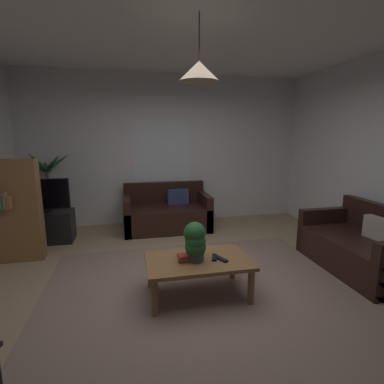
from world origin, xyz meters
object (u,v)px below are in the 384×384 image
(couch_under_window, at_px, (167,214))
(tv_stand, at_px, (44,227))
(couch_right_side, at_px, (361,249))
(book_on_table_0, at_px, (184,260))
(book_on_table_1, at_px, (184,257))
(potted_palm_corner, at_px, (48,193))
(tv, at_px, (40,195))
(pendant_lamp, at_px, (199,71))
(coffee_table, at_px, (198,264))
(remote_on_table_1, at_px, (214,257))
(remote_on_table_0, at_px, (221,259))
(potted_plant_on_table, at_px, (195,241))
(book_on_table_2, at_px, (184,256))
(bookshelf_corner, at_px, (12,211))

(couch_under_window, relative_size, tv_stand, 1.69)
(couch_right_side, distance_m, book_on_table_0, 2.37)
(book_on_table_1, bearing_deg, potted_palm_corner, 126.41)
(couch_under_window, xyz_separation_m, tv, (-2.03, -0.28, 0.50))
(couch_under_window, xyz_separation_m, book_on_table_0, (-0.12, -2.35, 0.16))
(couch_under_window, distance_m, pendant_lamp, 3.10)
(coffee_table, bearing_deg, remote_on_table_1, -6.71)
(book_on_table_0, bearing_deg, couch_under_window, 87.13)
(remote_on_table_0, distance_m, potted_plant_on_table, 0.35)
(book_on_table_2, relative_size, pendant_lamp, 0.20)
(coffee_table, relative_size, potted_plant_on_table, 2.64)
(book_on_table_2, height_order, tv, tv)
(couch_under_window, height_order, pendant_lamp, pendant_lamp)
(book_on_table_2, bearing_deg, bookshelf_corner, 145.62)
(couch_under_window, height_order, bookshelf_corner, bookshelf_corner)
(bookshelf_corner, bearing_deg, tv_stand, 74.41)
(book_on_table_2, bearing_deg, pendant_lamp, 8.17)
(pendant_lamp, bearing_deg, tv, 135.20)
(tv_stand, xyz_separation_m, pendant_lamp, (2.06, -2.07, 2.06))
(book_on_table_2, relative_size, bookshelf_corner, 0.08)
(coffee_table, bearing_deg, potted_plant_on_table, -141.05)
(potted_palm_corner, height_order, bookshelf_corner, potted_palm_corner)
(couch_right_side, bearing_deg, couch_under_window, -133.99)
(remote_on_table_0, bearing_deg, tv_stand, 112.95)
(book_on_table_2, height_order, remote_on_table_0, book_on_table_2)
(book_on_table_1, xyz_separation_m, remote_on_table_0, (0.39, -0.07, -0.03))
(coffee_table, height_order, book_on_table_0, book_on_table_0)
(remote_on_table_0, relative_size, pendant_lamp, 0.26)
(couch_right_side, distance_m, bookshelf_corner, 4.64)
(couch_right_side, distance_m, potted_palm_corner, 4.96)
(remote_on_table_1, bearing_deg, couch_right_side, 24.07)
(book_on_table_2, xyz_separation_m, remote_on_table_1, (0.33, 0.00, -0.05))
(couch_under_window, distance_m, tv, 2.11)
(potted_palm_corner, bearing_deg, coffee_table, -51.37)
(remote_on_table_1, bearing_deg, pendant_lamp, -167.97)
(book_on_table_1, height_order, pendant_lamp, pendant_lamp)
(book_on_table_0, height_order, bookshelf_corner, bookshelf_corner)
(book_on_table_0, bearing_deg, book_on_table_1, 44.94)
(potted_plant_on_table, bearing_deg, book_on_table_0, 170.43)
(book_on_table_0, distance_m, book_on_table_2, 0.05)
(couch_under_window, xyz_separation_m, potted_palm_corner, (-2.05, 0.28, 0.42))
(remote_on_table_1, distance_m, pendant_lamp, 1.89)
(book_on_table_0, relative_size, tv, 0.16)
(potted_plant_on_table, relative_size, bookshelf_corner, 0.30)
(remote_on_table_0, bearing_deg, couch_under_window, 72.47)
(book_on_table_1, bearing_deg, couch_under_window, 87.19)
(tv, distance_m, pendant_lamp, 3.29)
(book_on_table_0, bearing_deg, potted_palm_corner, 126.34)
(book_on_table_1, relative_size, potted_plant_on_table, 0.33)
(pendant_lamp, bearing_deg, bookshelf_corner, 147.97)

